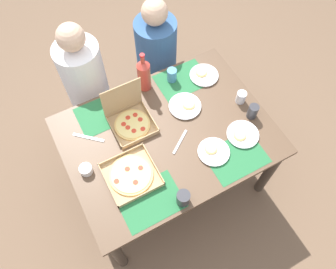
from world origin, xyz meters
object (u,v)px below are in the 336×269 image
object	(u,v)px
plate_near_right	(185,106)
plate_far_left	(204,75)
cup_dark	(241,97)
diner_left_seat	(88,89)
plate_middle	(213,152)
cup_clear_left	(253,111)
condiment_bowl	(86,170)
cup_clear_right	(172,75)
pizza_box_corner_left	(130,119)
pizza_box_edge_far	(131,175)
diner_right_seat	(157,63)
cup_red	(183,198)
soda_bottle	(144,74)
plate_far_right	(242,134)

from	to	relation	value
plate_near_right	plate_far_left	bearing A→B (deg)	34.35
cup_dark	diner_left_seat	distance (m)	1.17
plate_middle	cup_clear_left	size ratio (longest dim) A/B	1.89
plate_near_right	condiment_bowl	bearing A→B (deg)	-170.52
plate_near_right	cup_clear_right	world-z (taller)	cup_clear_right
pizza_box_corner_left	pizza_box_edge_far	xyz separation A→B (m)	(-0.16, -0.34, -0.04)
pizza_box_corner_left	cup_dark	xyz separation A→B (m)	(0.73, -0.20, -0.00)
plate_near_right	diner_left_seat	world-z (taller)	diner_left_seat
diner_left_seat	diner_right_seat	distance (m)	0.60
pizza_box_corner_left	cup_red	distance (m)	0.63
plate_near_right	diner_right_seat	size ratio (longest dim) A/B	0.20
plate_middle	plate_near_right	bearing A→B (deg)	87.69
cup_clear_right	condiment_bowl	bearing A→B (deg)	-154.67
pizza_box_corner_left	cup_dark	bearing A→B (deg)	-14.97
cup_clear_right	plate_middle	bearing A→B (deg)	-94.15
plate_near_right	cup_clear_left	distance (m)	0.45
diner_left_seat	cup_clear_right	bearing A→B (deg)	-34.81
pizza_box_corner_left	condiment_bowl	bearing A→B (deg)	-153.77
diner_left_seat	diner_right_seat	bearing A→B (deg)	0.00
soda_bottle	cup_clear_right	bearing A→B (deg)	-10.09
plate_far_left	cup_clear_left	distance (m)	0.45
plate_near_right	plate_middle	distance (m)	0.38
plate_far_right	soda_bottle	size ratio (longest dim) A/B	0.65
diner_right_seat	soda_bottle	bearing A→B (deg)	-127.45
plate_middle	cup_clear_right	bearing A→B (deg)	85.85
cup_clear_right	diner_left_seat	xyz separation A→B (m)	(-0.54, 0.37, -0.26)
pizza_box_corner_left	pizza_box_edge_far	distance (m)	0.38
diner_left_seat	plate_far_left	bearing A→B (deg)	-30.98
cup_red	cup_dark	distance (m)	0.82
plate_far_left	cup_clear_left	bearing A→B (deg)	-76.62
pizza_box_corner_left	plate_far_left	bearing A→B (deg)	9.70
plate_near_right	plate_middle	size ratio (longest dim) A/B	1.09
diner_right_seat	cup_red	bearing A→B (deg)	-110.03
condiment_bowl	plate_middle	bearing A→B (deg)	-18.78
plate_middle	cup_red	size ratio (longest dim) A/B	2.06
plate_far_right	plate_middle	bearing A→B (deg)	-176.01
plate_far_left	diner_left_seat	xyz separation A→B (m)	(-0.75, 0.45, -0.22)
pizza_box_edge_far	cup_clear_right	world-z (taller)	cup_clear_right
cup_clear_left	condiment_bowl	bearing A→B (deg)	172.70
plate_far_left	diner_right_seat	xyz separation A→B (m)	(-0.15, 0.45, -0.24)
plate_middle	cup_dark	world-z (taller)	cup_dark
pizza_box_corner_left	plate_near_right	distance (m)	0.39
pizza_box_corner_left	plate_middle	xyz separation A→B (m)	(0.36, -0.44, -0.04)
pizza_box_corner_left	pizza_box_edge_far	size ratio (longest dim) A/B	0.99
plate_near_right	condiment_bowl	world-z (taller)	condiment_bowl
condiment_bowl	pizza_box_corner_left	bearing A→B (deg)	26.23
plate_far_right	condiment_bowl	bearing A→B (deg)	166.31
cup_clear_left	cup_dark	bearing A→B (deg)	89.02
cup_dark	cup_red	bearing A→B (deg)	-148.01
plate_near_right	soda_bottle	xyz separation A→B (m)	(-0.16, 0.28, 0.12)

